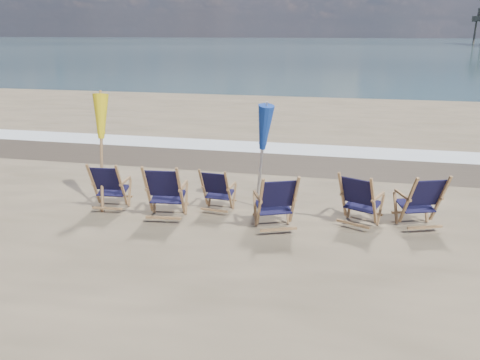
{
  "coord_description": "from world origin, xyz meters",
  "views": [
    {
      "loc": [
        1.64,
        -5.37,
        3.37
      ],
      "look_at": [
        0.0,
        2.2,
        0.9
      ],
      "focal_mm": 35.0,
      "sensor_mm": 36.0,
      "label": 1
    }
  ],
  "objects_px": {
    "beach_chair_3": "(294,202)",
    "beach_chair_1": "(181,193)",
    "beach_chair_5": "(440,201)",
    "umbrella_blue": "(261,131)",
    "beach_chair_4": "(373,204)",
    "umbrella_yellow": "(98,122)",
    "beach_chair_2": "(228,192)",
    "beach_chair_0": "(122,187)"
  },
  "relations": [
    {
      "from": "beach_chair_0",
      "to": "beach_chair_2",
      "type": "xyz_separation_m",
      "value": [
        2.04,
        0.31,
        -0.05
      ]
    },
    {
      "from": "beach_chair_1",
      "to": "beach_chair_4",
      "type": "height_order",
      "value": "beach_chair_1"
    },
    {
      "from": "beach_chair_4",
      "to": "umbrella_blue",
      "type": "distance_m",
      "value": 2.42
    },
    {
      "from": "beach_chair_5",
      "to": "umbrella_yellow",
      "type": "distance_m",
      "value": 6.4
    },
    {
      "from": "beach_chair_4",
      "to": "umbrella_yellow",
      "type": "xyz_separation_m",
      "value": [
        -5.13,
        0.07,
        1.2
      ]
    },
    {
      "from": "beach_chair_4",
      "to": "umbrella_blue",
      "type": "xyz_separation_m",
      "value": [
        -2.09,
        0.6,
        1.06
      ]
    },
    {
      "from": "beach_chair_2",
      "to": "beach_chair_4",
      "type": "height_order",
      "value": "beach_chair_4"
    },
    {
      "from": "beach_chair_5",
      "to": "umbrella_yellow",
      "type": "xyz_separation_m",
      "value": [
        -6.28,
        -0.26,
        1.19
      ]
    },
    {
      "from": "beach_chair_2",
      "to": "umbrella_yellow",
      "type": "bearing_deg",
      "value": 9.06
    },
    {
      "from": "beach_chair_1",
      "to": "umbrella_blue",
      "type": "relative_size",
      "value": 0.53
    },
    {
      "from": "beach_chair_1",
      "to": "beach_chair_5",
      "type": "relative_size",
      "value": 1.05
    },
    {
      "from": "beach_chair_0",
      "to": "beach_chair_4",
      "type": "relative_size",
      "value": 0.97
    },
    {
      "from": "beach_chair_3",
      "to": "beach_chair_4",
      "type": "xyz_separation_m",
      "value": [
        1.34,
        0.29,
        -0.02
      ]
    },
    {
      "from": "beach_chair_3",
      "to": "beach_chair_4",
      "type": "relative_size",
      "value": 1.04
    },
    {
      "from": "beach_chair_3",
      "to": "umbrella_blue",
      "type": "distance_m",
      "value": 1.56
    },
    {
      "from": "beach_chair_2",
      "to": "beach_chair_3",
      "type": "distance_m",
      "value": 1.41
    },
    {
      "from": "umbrella_yellow",
      "to": "beach_chair_1",
      "type": "bearing_deg",
      "value": -12.04
    },
    {
      "from": "beach_chair_3",
      "to": "beach_chair_4",
      "type": "height_order",
      "value": "beach_chair_3"
    },
    {
      "from": "beach_chair_5",
      "to": "beach_chair_4",
      "type": "bearing_deg",
      "value": -3.85
    },
    {
      "from": "beach_chair_0",
      "to": "umbrella_blue",
      "type": "xyz_separation_m",
      "value": [
        2.6,
        0.66,
        1.08
      ]
    },
    {
      "from": "beach_chair_2",
      "to": "umbrella_blue",
      "type": "xyz_separation_m",
      "value": [
        0.56,
        0.36,
        1.12
      ]
    },
    {
      "from": "beach_chair_0",
      "to": "beach_chair_4",
      "type": "bearing_deg",
      "value": 175.39
    },
    {
      "from": "beach_chair_0",
      "to": "beach_chair_1",
      "type": "relative_size",
      "value": 0.91
    },
    {
      "from": "beach_chair_0",
      "to": "umbrella_yellow",
      "type": "height_order",
      "value": "umbrella_yellow"
    },
    {
      "from": "beach_chair_1",
      "to": "beach_chair_4",
      "type": "bearing_deg",
      "value": 178.81
    },
    {
      "from": "beach_chair_5",
      "to": "umbrella_blue",
      "type": "bearing_deg",
      "value": -24.69
    },
    {
      "from": "beach_chair_2",
      "to": "umbrella_yellow",
      "type": "distance_m",
      "value": 2.79
    },
    {
      "from": "beach_chair_3",
      "to": "umbrella_blue",
      "type": "height_order",
      "value": "umbrella_blue"
    },
    {
      "from": "beach_chair_2",
      "to": "beach_chair_4",
      "type": "distance_m",
      "value": 2.66
    },
    {
      "from": "beach_chair_1",
      "to": "umbrella_yellow",
      "type": "height_order",
      "value": "umbrella_yellow"
    },
    {
      "from": "beach_chair_3",
      "to": "beach_chair_1",
      "type": "bearing_deg",
      "value": -21.85
    },
    {
      "from": "umbrella_yellow",
      "to": "umbrella_blue",
      "type": "height_order",
      "value": "umbrella_yellow"
    },
    {
      "from": "beach_chair_5",
      "to": "umbrella_yellow",
      "type": "bearing_deg",
      "value": -17.63
    },
    {
      "from": "beach_chair_2",
      "to": "umbrella_blue",
      "type": "height_order",
      "value": "umbrella_blue"
    },
    {
      "from": "beach_chair_5",
      "to": "umbrella_yellow",
      "type": "height_order",
      "value": "umbrella_yellow"
    },
    {
      "from": "beach_chair_0",
      "to": "umbrella_yellow",
      "type": "bearing_deg",
      "value": -22.88
    },
    {
      "from": "beach_chair_2",
      "to": "beach_chair_3",
      "type": "xyz_separation_m",
      "value": [
        1.31,
        -0.54,
        0.08
      ]
    },
    {
      "from": "beach_chair_1",
      "to": "beach_chair_3",
      "type": "bearing_deg",
      "value": 173.85
    },
    {
      "from": "beach_chair_0",
      "to": "beach_chair_2",
      "type": "distance_m",
      "value": 2.06
    },
    {
      "from": "beach_chair_3",
      "to": "beach_chair_5",
      "type": "height_order",
      "value": "beach_chair_3"
    },
    {
      "from": "beach_chair_4",
      "to": "beach_chair_2",
      "type": "bearing_deg",
      "value": 18.78
    },
    {
      "from": "beach_chair_4",
      "to": "beach_chair_5",
      "type": "height_order",
      "value": "beach_chair_5"
    }
  ]
}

